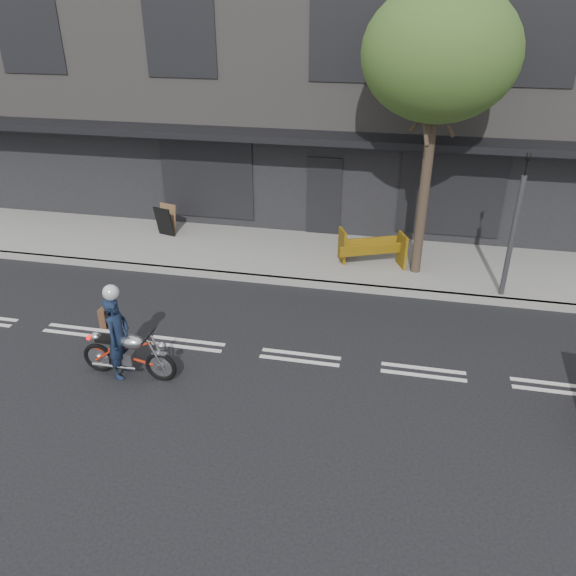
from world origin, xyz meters
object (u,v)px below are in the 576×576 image
at_px(motorcycle, 128,353).
at_px(sandwich_board, 164,222).
at_px(traffic_light_pole, 513,235).
at_px(street_tree, 440,55).
at_px(rider, 118,338).
at_px(construction_barrier, 371,251).

xyz_separation_m(motorcycle, sandwich_board, (-1.95, 6.33, 0.09)).
relative_size(traffic_light_pole, motorcycle, 1.85).
relative_size(street_tree, sandwich_board, 7.68).
bearing_deg(rider, motorcycle, -88.48).
relative_size(construction_barrier, sandwich_board, 1.89).
bearing_deg(sandwich_board, street_tree, 8.47).
bearing_deg(motorcycle, rider, -178.48).
height_order(traffic_light_pole, motorcycle, traffic_light_pole).
relative_size(rider, sandwich_board, 1.85).
bearing_deg(traffic_light_pole, rider, -148.27).
bearing_deg(motorcycle, construction_barrier, 54.34).
distance_m(traffic_light_pole, rider, 8.72).
relative_size(motorcycle, rider, 1.17).
bearing_deg(rider, traffic_light_pole, -56.74).
height_order(street_tree, rider, street_tree).
height_order(motorcycle, construction_barrier, construction_barrier).
height_order(motorcycle, sandwich_board, sandwich_board).
bearing_deg(construction_barrier, motorcycle, -127.19).
height_order(traffic_light_pole, rider, traffic_light_pole).
relative_size(street_tree, rider, 4.15).
bearing_deg(construction_barrier, rider, -128.19).
relative_size(street_tree, traffic_light_pole, 1.93).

